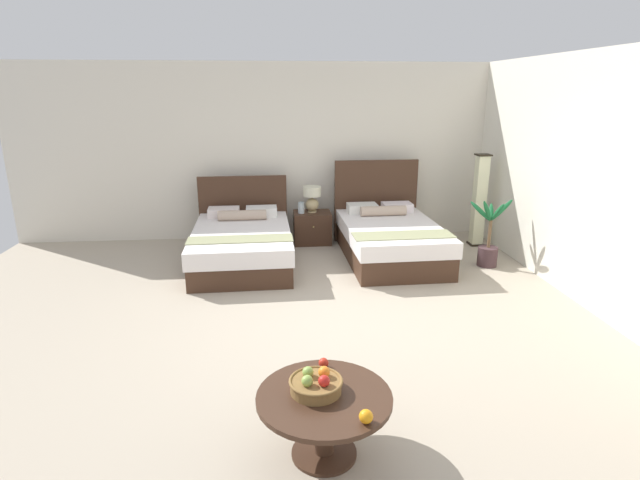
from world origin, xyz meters
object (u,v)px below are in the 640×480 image
coffee_table (324,409)px  loose_orange (366,417)px  fruit_bowl (316,384)px  floor_lamp_corner (479,201)px  bed_near_window (242,243)px  bed_near_corner (389,237)px  potted_palm (488,245)px  vase (301,208)px  loose_apple (324,363)px  table_lamp (312,197)px  nightstand (312,228)px

coffee_table → loose_orange: bearing=-54.5°
fruit_bowl → floor_lamp_corner: bearing=56.9°
bed_near_window → bed_near_corner: size_ratio=1.02×
loose_orange → potted_palm: size_ratio=0.09×
bed_near_corner → loose_orange: size_ratio=24.83×
vase → fruit_bowl: 4.86m
floor_lamp_corner → coffee_table: bearing=-122.4°
vase → potted_palm: potted_palm is taller
bed_near_window → loose_apple: 3.82m
potted_palm → vase: bearing=152.8°
bed_near_window → fruit_bowl: bed_near_window is taller
coffee_table → loose_apple: (0.03, 0.34, 0.15)m
table_lamp → fruit_bowl: 4.93m
bed_near_corner → potted_palm: size_ratio=2.15×
loose_orange → bed_near_corner: bearing=75.2°
nightstand → loose_apple: 4.62m
bed_near_window → table_lamp: bed_near_window is taller
bed_near_window → table_lamp: bearing=39.9°
fruit_bowl → bed_near_window: bearing=100.0°
loose_apple → fruit_bowl: bearing=-105.3°
bed_near_corner → floor_lamp_corner: 1.66m
nightstand → loose_orange: bearing=-91.0°
potted_palm → table_lamp: bearing=150.0°
floor_lamp_corner → potted_palm: size_ratio=1.45×
bed_near_corner → vase: 1.52m
floor_lamp_corner → vase: bearing=173.4°
bed_near_corner → fruit_bowl: 4.28m
bed_near_window → nightstand: 1.38m
coffee_table → fruit_bowl: fruit_bowl is taller
nightstand → table_lamp: 0.49m
loose_orange → vase: bearing=91.0°
bed_near_corner → table_lamp: 1.45m
vase → loose_orange: vase is taller
floor_lamp_corner → nightstand: bearing=172.1°
bed_near_corner → nightstand: bed_near_corner is taller
potted_palm → bed_near_corner: bearing=159.9°
fruit_bowl → loose_orange: bearing=-52.6°
vase → potted_palm: (2.54, -1.30, -0.29)m
table_lamp → loose_orange: size_ratio=4.82×
loose_apple → potted_palm: bearing=51.0°
nightstand → vase: bearing=-167.3°
bed_near_window → coffee_table: (0.76, -4.06, 0.06)m
bed_near_corner → fruit_bowl: size_ratio=5.94×
nightstand → floor_lamp_corner: floor_lamp_corner is taller
bed_near_window → table_lamp: (1.07, 0.90, 0.46)m
vase → coffee_table: bearing=-91.5°
table_lamp → floor_lamp_corner: bearing=-8.3°
bed_near_corner → nightstand: 1.38m
vase → loose_orange: (0.09, -5.21, -0.09)m
table_lamp → coffee_table: 4.99m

